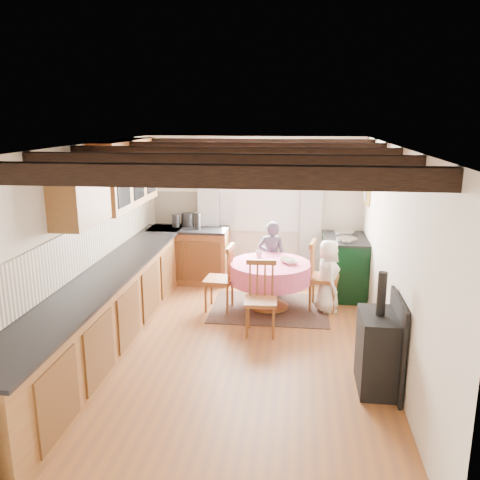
# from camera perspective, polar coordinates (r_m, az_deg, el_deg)

# --- Properties ---
(floor) EXTENTS (3.60, 5.50, 0.00)m
(floor) POSITION_cam_1_polar(r_m,az_deg,el_deg) (6.16, -0.90, -12.26)
(floor) COLOR #9C5B2B
(floor) RESTS_ON ground
(ceiling) EXTENTS (3.60, 5.50, 0.00)m
(ceiling) POSITION_cam_1_polar(r_m,az_deg,el_deg) (5.54, -1.00, 10.63)
(ceiling) COLOR white
(ceiling) RESTS_ON ground
(wall_back) EXTENTS (3.60, 0.00, 2.40)m
(wall_back) POSITION_cam_1_polar(r_m,az_deg,el_deg) (8.40, 1.57, 3.52)
(wall_back) COLOR silver
(wall_back) RESTS_ON ground
(wall_front) EXTENTS (3.60, 0.00, 2.40)m
(wall_front) POSITION_cam_1_polar(r_m,az_deg,el_deg) (3.21, -7.75, -14.48)
(wall_front) COLOR silver
(wall_front) RESTS_ON ground
(wall_left) EXTENTS (0.00, 5.50, 2.40)m
(wall_left) POSITION_cam_1_polar(r_m,az_deg,el_deg) (6.23, -17.59, -0.85)
(wall_left) COLOR silver
(wall_left) RESTS_ON ground
(wall_right) EXTENTS (0.00, 5.50, 2.40)m
(wall_right) POSITION_cam_1_polar(r_m,az_deg,el_deg) (5.78, 17.04, -1.93)
(wall_right) COLOR silver
(wall_right) RESTS_ON ground
(beam_a) EXTENTS (3.60, 0.16, 0.16)m
(beam_a) POSITION_cam_1_polar(r_m,az_deg,el_deg) (3.58, -5.35, 7.30)
(beam_a) COLOR black
(beam_a) RESTS_ON ceiling
(beam_b) EXTENTS (3.60, 0.16, 0.16)m
(beam_b) POSITION_cam_1_polar(r_m,az_deg,el_deg) (4.56, -2.71, 8.76)
(beam_b) COLOR black
(beam_b) RESTS_ON ceiling
(beam_c) EXTENTS (3.60, 0.16, 0.16)m
(beam_c) POSITION_cam_1_polar(r_m,az_deg,el_deg) (5.54, -0.99, 9.70)
(beam_c) COLOR black
(beam_c) RESTS_ON ceiling
(beam_d) EXTENTS (3.60, 0.16, 0.16)m
(beam_d) POSITION_cam_1_polar(r_m,az_deg,el_deg) (6.53, 0.21, 10.35)
(beam_d) COLOR black
(beam_d) RESTS_ON ceiling
(beam_e) EXTENTS (3.60, 0.16, 0.16)m
(beam_e) POSITION_cam_1_polar(r_m,az_deg,el_deg) (7.52, 1.10, 10.83)
(beam_e) COLOR black
(beam_e) RESTS_ON ceiling
(splash_left) EXTENTS (0.02, 4.50, 0.55)m
(splash_left) POSITION_cam_1_polar(r_m,az_deg,el_deg) (6.48, -16.36, -0.18)
(splash_left) COLOR beige
(splash_left) RESTS_ON wall_left
(splash_back) EXTENTS (1.40, 0.02, 0.55)m
(splash_back) POSITION_cam_1_polar(r_m,az_deg,el_deg) (8.53, -5.16, 3.63)
(splash_back) COLOR beige
(splash_back) RESTS_ON wall_back
(base_cabinet_left) EXTENTS (0.60, 5.30, 0.88)m
(base_cabinet_left) POSITION_cam_1_polar(r_m,az_deg,el_deg) (6.34, -14.59, -7.59)
(base_cabinet_left) COLOR brown
(base_cabinet_left) RESTS_ON floor
(base_cabinet_back) EXTENTS (1.30, 0.60, 0.88)m
(base_cabinet_back) POSITION_cam_1_polar(r_m,az_deg,el_deg) (8.44, -5.77, -1.79)
(base_cabinet_back) COLOR brown
(base_cabinet_back) RESTS_ON floor
(worktop_left) EXTENTS (0.64, 5.30, 0.04)m
(worktop_left) POSITION_cam_1_polar(r_m,az_deg,el_deg) (6.18, -14.68, -3.64)
(worktop_left) COLOR black
(worktop_left) RESTS_ON base_cabinet_left
(worktop_back) EXTENTS (1.30, 0.64, 0.04)m
(worktop_back) POSITION_cam_1_polar(r_m,az_deg,el_deg) (8.31, -5.87, 1.23)
(worktop_back) COLOR black
(worktop_back) RESTS_ON base_cabinet_back
(wall_cabinet_glass) EXTENTS (0.34, 1.80, 0.90)m
(wall_cabinet_glass) POSITION_cam_1_polar(r_m,az_deg,el_deg) (7.13, -12.85, 7.41)
(wall_cabinet_glass) COLOR brown
(wall_cabinet_glass) RESTS_ON wall_left
(wall_cabinet_solid) EXTENTS (0.34, 0.90, 0.70)m
(wall_cabinet_solid) POSITION_cam_1_polar(r_m,az_deg,el_deg) (5.75, -17.76, 5.09)
(wall_cabinet_solid) COLOR brown
(wall_cabinet_solid) RESTS_ON wall_left
(window_frame) EXTENTS (1.34, 0.03, 1.54)m
(window_frame) POSITION_cam_1_polar(r_m,az_deg,el_deg) (8.31, 2.27, 6.20)
(window_frame) COLOR white
(window_frame) RESTS_ON wall_back
(window_pane) EXTENTS (1.20, 0.01, 1.40)m
(window_pane) POSITION_cam_1_polar(r_m,az_deg,el_deg) (8.32, 2.28, 6.21)
(window_pane) COLOR white
(window_pane) RESTS_ON wall_back
(curtain_left) EXTENTS (0.35, 0.10, 2.10)m
(curtain_left) POSITION_cam_1_polar(r_m,az_deg,el_deg) (8.42, -3.59, 2.83)
(curtain_left) COLOR #A9AAA7
(curtain_left) RESTS_ON wall_back
(curtain_right) EXTENTS (0.35, 0.10, 2.10)m
(curtain_right) POSITION_cam_1_polar(r_m,az_deg,el_deg) (8.29, 8.07, 2.54)
(curtain_right) COLOR #A9AAA7
(curtain_right) RESTS_ON wall_back
(curtain_rod) EXTENTS (2.00, 0.03, 0.03)m
(curtain_rod) POSITION_cam_1_polar(r_m,az_deg,el_deg) (8.17, 2.27, 10.29)
(curtain_rod) COLOR black
(curtain_rod) RESTS_ON wall_back
(wall_picture) EXTENTS (0.04, 0.50, 0.60)m
(wall_picture) POSITION_cam_1_polar(r_m,az_deg,el_deg) (7.91, 14.24, 6.12)
(wall_picture) COLOR gold
(wall_picture) RESTS_ON wall_right
(wall_plate) EXTENTS (0.30, 0.02, 0.30)m
(wall_plate) POSITION_cam_1_polar(r_m,az_deg,el_deg) (8.26, 8.90, 6.70)
(wall_plate) COLOR silver
(wall_plate) RESTS_ON wall_back
(rug) EXTENTS (1.67, 1.30, 0.01)m
(rug) POSITION_cam_1_polar(r_m,az_deg,el_deg) (7.35, 3.37, -7.74)
(rug) COLOR black
(rug) RESTS_ON floor
(dining_table) EXTENTS (1.15, 1.15, 0.69)m
(dining_table) POSITION_cam_1_polar(r_m,az_deg,el_deg) (7.23, 3.41, -5.23)
(dining_table) COLOR pink
(dining_table) RESTS_ON floor
(chair_near) EXTENTS (0.42, 0.44, 0.95)m
(chair_near) POSITION_cam_1_polar(r_m,az_deg,el_deg) (6.38, 2.36, -6.70)
(chair_near) COLOR brown
(chair_near) RESTS_ON floor
(chair_left) EXTENTS (0.46, 0.44, 0.96)m
(chair_left) POSITION_cam_1_polar(r_m,az_deg,el_deg) (7.17, -2.41, -4.25)
(chair_left) COLOR brown
(chair_left) RESTS_ON floor
(chair_right) EXTENTS (0.51, 0.49, 1.00)m
(chair_right) POSITION_cam_1_polar(r_m,az_deg,el_deg) (7.28, 9.51, -4.01)
(chair_right) COLOR brown
(chair_right) RESTS_ON floor
(aga_range) EXTENTS (0.65, 1.01, 0.93)m
(aga_range) POSITION_cam_1_polar(r_m,az_deg,el_deg) (7.94, 11.74, -2.85)
(aga_range) COLOR black
(aga_range) RESTS_ON floor
(cast_iron_stove) EXTENTS (0.37, 0.62, 1.25)m
(cast_iron_stove) POSITION_cam_1_polar(r_m,az_deg,el_deg) (5.28, 15.52, -9.99)
(cast_iron_stove) COLOR black
(cast_iron_stove) RESTS_ON floor
(child_far) EXTENTS (0.42, 0.28, 1.16)m
(child_far) POSITION_cam_1_polar(r_m,az_deg,el_deg) (7.78, 3.62, -2.03)
(child_far) COLOR #3C3D4C
(child_far) RESTS_ON floor
(child_right) EXTENTS (0.41, 0.55, 1.04)m
(child_right) POSITION_cam_1_polar(r_m,az_deg,el_deg) (7.19, 9.96, -4.05)
(child_right) COLOR white
(child_right) RESTS_ON floor
(bowl_a) EXTENTS (0.29, 0.29, 0.05)m
(bowl_a) POSITION_cam_1_polar(r_m,az_deg,el_deg) (7.09, 5.76, -2.50)
(bowl_a) COLOR silver
(bowl_a) RESTS_ON dining_table
(bowl_b) EXTENTS (0.26, 0.26, 0.06)m
(bowl_b) POSITION_cam_1_polar(r_m,az_deg,el_deg) (7.16, 5.27, -2.31)
(bowl_b) COLOR silver
(bowl_b) RESTS_ON dining_table
(cup) EXTENTS (0.15, 0.15, 0.10)m
(cup) POSITION_cam_1_polar(r_m,az_deg,el_deg) (7.37, 2.18, -1.64)
(cup) COLOR silver
(cup) RESTS_ON dining_table
(canister_tall) EXTENTS (0.12, 0.12, 0.21)m
(canister_tall) POSITION_cam_1_polar(r_m,az_deg,el_deg) (8.39, -7.30, 2.20)
(canister_tall) COLOR #262628
(canister_tall) RESTS_ON worktop_back
(canister_wide) EXTENTS (0.20, 0.20, 0.22)m
(canister_wide) POSITION_cam_1_polar(r_m,az_deg,el_deg) (8.43, -6.00, 2.31)
(canister_wide) COLOR #262628
(canister_wide) RESTS_ON worktop_back
(canister_slim) EXTENTS (0.10, 0.10, 0.27)m
(canister_slim) POSITION_cam_1_polar(r_m,az_deg,el_deg) (8.17, -4.85, 2.15)
(canister_slim) COLOR #262628
(canister_slim) RESTS_ON worktop_back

